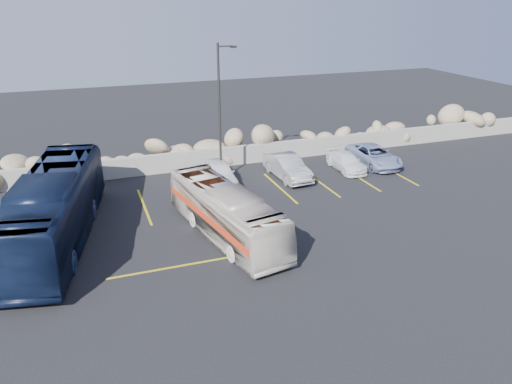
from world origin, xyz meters
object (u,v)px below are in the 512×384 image
object	(u,v)px
car_a	(220,173)
car_d	(374,156)
lamppost	(220,110)
car_c	(346,162)
tour_coach	(53,208)
car_b	(287,167)
vintage_bus	(226,212)

from	to	relation	value
car_a	car_d	size ratio (longest dim) A/B	0.87
lamppost	car_c	bearing A→B (deg)	-7.05
tour_coach	lamppost	bearing A→B (deg)	40.49
car_d	car_b	bearing A→B (deg)	-177.09
lamppost	tour_coach	distance (m)	10.97
lamppost	tour_coach	size ratio (longest dim) A/B	0.69
car_c	car_d	size ratio (longest dim) A/B	0.80
lamppost	car_b	distance (m)	5.36
vintage_bus	lamppost	bearing A→B (deg)	64.39
tour_coach	car_c	world-z (taller)	tour_coach
tour_coach	car_c	bearing A→B (deg)	25.18
car_b	car_d	distance (m)	6.31
tour_coach	car_a	xyz separation A→B (m)	(8.99, 4.50, -0.93)
car_b	vintage_bus	bearing A→B (deg)	-135.93
vintage_bus	car_a	world-z (taller)	vintage_bus
lamppost	car_d	xyz separation A→B (m)	(10.13, -0.77, -3.66)
car_b	car_d	world-z (taller)	car_b
vintage_bus	car_c	size ratio (longest dim) A/B	2.37
car_b	car_c	bearing A→B (deg)	-1.94
car_a	car_b	size ratio (longest dim) A/B	0.93
car_a	car_d	world-z (taller)	car_a
vintage_bus	car_b	bearing A→B (deg)	36.63
vintage_bus	tour_coach	distance (m)	7.68
car_a	lamppost	bearing A→B (deg)	65.33
tour_coach	car_a	world-z (taller)	tour_coach
tour_coach	car_c	distance (m)	17.78
car_c	car_a	bearing A→B (deg)	179.86
lamppost	car_c	size ratio (longest dim) A/B	2.20
car_b	car_d	xyz separation A→B (m)	(6.30, 0.30, -0.07)
tour_coach	car_b	world-z (taller)	tour_coach
lamppost	vintage_bus	distance (m)	8.18
car_c	car_d	distance (m)	2.20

